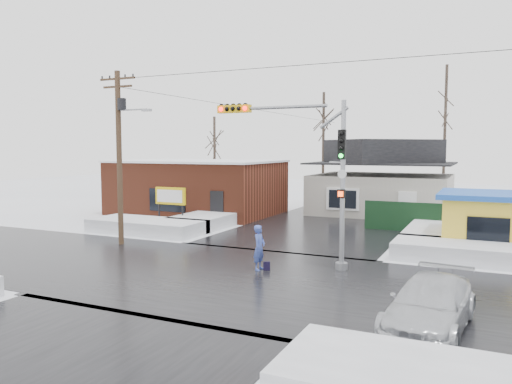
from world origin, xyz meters
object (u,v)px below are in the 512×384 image
at_px(traffic_signal, 306,160).
at_px(car, 430,305).
at_px(marquee_sign, 170,197).
at_px(kiosk, 488,221).
at_px(utility_pole, 120,147).
at_px(pedestrian, 259,248).

relative_size(traffic_signal, car, 1.43).
xyz_separation_m(marquee_sign, kiosk, (18.50, 0.50, -0.46)).
height_order(traffic_signal, car, traffic_signal).
distance_m(utility_pole, kiosk, 18.95).
distance_m(pedestrian, car, 8.30).
distance_m(traffic_signal, utility_pole, 10.39).
height_order(marquee_sign, pedestrian, marquee_sign).
bearing_deg(marquee_sign, traffic_signal, -29.72).
distance_m(marquee_sign, kiosk, 18.51).
relative_size(traffic_signal, marquee_sign, 2.75).
bearing_deg(marquee_sign, utility_pole, -79.87).
bearing_deg(car, traffic_signal, 140.57).
distance_m(kiosk, pedestrian, 12.09).
bearing_deg(utility_pole, traffic_signal, -2.95).
bearing_deg(pedestrian, marquee_sign, 51.58).
bearing_deg(car, kiosk, 89.44).
distance_m(utility_pole, marquee_sign, 6.87).
bearing_deg(utility_pole, marquee_sign, 100.13).
distance_m(utility_pole, car, 17.72).
xyz_separation_m(pedestrian, car, (7.15, -4.21, -0.23)).
height_order(traffic_signal, marquee_sign, traffic_signal).
relative_size(traffic_signal, utility_pole, 0.78).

